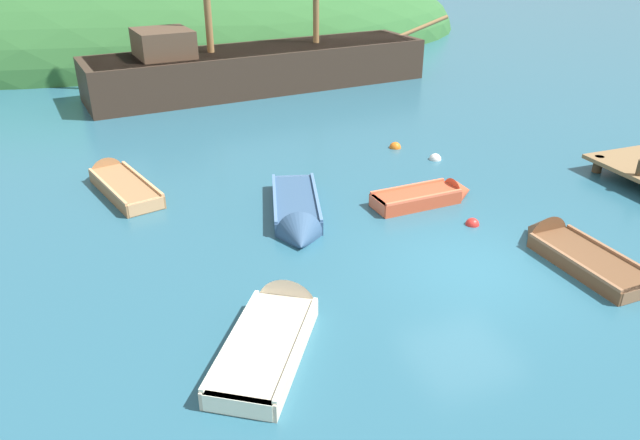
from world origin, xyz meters
The scene contains 11 objects.
ground_plane centered at (0.00, 0.00, 0.00)m, with size 120.00×120.00×0.00m, color #285B70.
shore_hill centered at (-3.39, 32.88, 0.00)m, with size 44.23×25.07×12.03m, color #2D602D.
sailing_ship centered at (-0.02, 17.18, 0.70)m, with size 18.30×5.29×13.16m.
rowboat_portside centered at (-6.95, 7.45, 0.12)m, with size 2.01×3.99×1.01m.
rowboat_near_dock centered at (-2.84, 3.62, 0.12)m, with size 2.16×4.04×1.12m.
rowboat_far centered at (2.39, -0.36, 0.10)m, with size 1.29×3.43×1.14m.
rowboat_center centered at (-4.78, -0.79, 0.12)m, with size 3.01×3.70×1.19m.
rowboat_outer_right centered at (0.88, 3.40, 0.12)m, with size 3.03×1.05×0.86m.
buoy_white centered at (2.76, 6.20, 0.00)m, with size 0.39×0.39×0.39m, color white.
buoy_red centered at (1.22, 1.78, 0.00)m, with size 0.35×0.35×0.35m, color red.
buoy_orange centered at (2.08, 7.67, 0.00)m, with size 0.40×0.40×0.40m, color orange.
Camera 1 is at (-7.22, -9.47, 6.84)m, focal length 33.63 mm.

